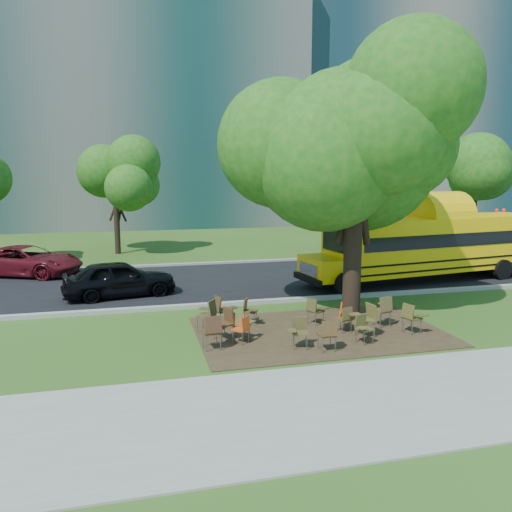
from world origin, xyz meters
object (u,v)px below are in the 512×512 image
object	(u,v)px
chair_3	(299,329)
chair_15	(315,309)
chair_2	(242,327)
chair_10	(249,309)
main_tree	(356,143)
school_bus	(435,244)
chair_1	(242,323)
black_car	(120,279)
chair_5	(363,326)
chair_12	(344,314)
chair_8	(208,312)
chair_7	(412,315)
chair_14	(222,308)
chair_9	(224,320)
chair_4	(329,332)
chair_6	(366,317)
chair_13	(383,308)
bg_car_red	(27,261)
chair_0	(213,328)
chair_11	(345,317)

from	to	relation	value
chair_3	chair_15	size ratio (longest dim) A/B	0.99
chair_2	chair_10	distance (m)	1.74
main_tree	chair_15	bearing A→B (deg)	-161.88
school_bus	chair_2	world-z (taller)	school_bus
chair_15	chair_1	bearing A→B (deg)	-96.48
chair_3	chair_10	bearing A→B (deg)	-56.34
chair_2	black_car	xyz separation A→B (m)	(-3.29, 6.20, 0.22)
chair_5	chair_12	bearing A→B (deg)	-108.59
chair_2	chair_8	bearing A→B (deg)	78.13
school_bus	chair_12	distance (m)	8.77
school_bus	chair_7	bearing A→B (deg)	-135.65
school_bus	chair_2	bearing A→B (deg)	-156.28
chair_14	chair_15	world-z (taller)	chair_14
chair_9	black_car	size ratio (longest dim) A/B	0.22
chair_4	chair_7	world-z (taller)	chair_7
chair_14	chair_8	bearing A→B (deg)	-62.46
main_tree	chair_4	world-z (taller)	main_tree
school_bus	chair_5	xyz separation A→B (m)	(-6.65, -6.89, -1.09)
chair_15	chair_12	bearing A→B (deg)	21.03
chair_2	chair_14	world-z (taller)	chair_14
chair_1	chair_3	distance (m)	1.66
chair_4	chair_9	xyz separation A→B (m)	(-2.41, 1.58, 0.03)
chair_6	chair_14	world-z (taller)	chair_6
chair_13	chair_7	bearing A→B (deg)	-75.08
chair_1	chair_12	xyz separation A→B (m)	(3.10, 0.16, 0.01)
chair_8	bg_car_red	size ratio (longest dim) A/B	0.20
chair_0	chair_3	world-z (taller)	chair_0
chair_15	chair_6	bearing A→B (deg)	11.04
chair_5	chair_15	size ratio (longest dim) A/B	0.95
chair_5	chair_14	size ratio (longest dim) A/B	0.86
chair_2	chair_9	xyz separation A→B (m)	(-0.42, 0.43, 0.09)
chair_6	bg_car_red	bearing A→B (deg)	32.62
chair_2	chair_7	bearing A→B (deg)	-48.03
school_bus	chair_5	size ratio (longest dim) A/B	14.20
chair_3	chair_9	size ratio (longest dim) A/B	0.92
chair_0	chair_1	world-z (taller)	chair_0
chair_14	chair_7	bearing A→B (deg)	52.62
chair_11	chair_4	bearing A→B (deg)	-142.53
chair_0	black_car	size ratio (longest dim) A/B	0.23
chair_11	bg_car_red	distance (m)	15.27
chair_9	chair_11	distance (m)	3.48
chair_12	chair_5	bearing A→B (deg)	23.34
chair_7	black_car	distance (m)	10.45
chair_0	chair_2	xyz separation A→B (m)	(0.85, 0.33, -0.11)
chair_3	chair_5	bearing A→B (deg)	-167.26
chair_11	school_bus	bearing A→B (deg)	27.05
chair_5	black_car	distance (m)	9.49
chair_4	chair_7	distance (m)	2.95
chair_9	black_car	xyz separation A→B (m)	(-2.88, 5.77, 0.13)
chair_12	chair_11	bearing A→B (deg)	5.10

